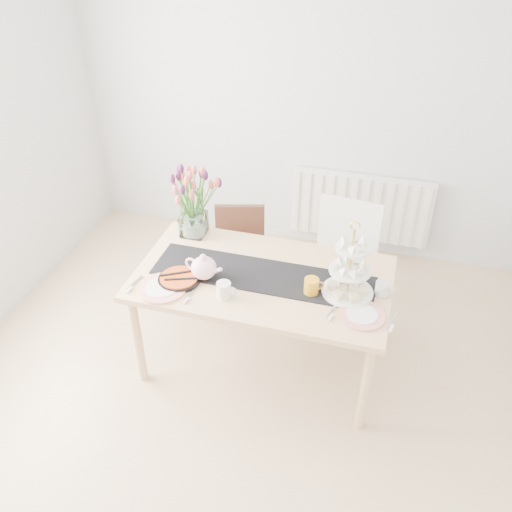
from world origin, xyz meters
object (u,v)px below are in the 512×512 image
(tart_tin, at_px, (179,279))
(mug_white, at_px, (224,290))
(chair_white, at_px, (343,254))
(teapot, at_px, (204,268))
(plate_left, at_px, (162,288))
(radiator, at_px, (360,207))
(dining_table, at_px, (263,285))
(cream_jug, at_px, (382,289))
(mug_orange, at_px, (311,286))
(plate_right, at_px, (362,315))
(chair_brown, at_px, (240,249))
(tulip_vase, at_px, (191,193))
(cake_stand, at_px, (349,276))

(tart_tin, relative_size, mug_white, 2.56)
(chair_white, bearing_deg, teapot, -126.78)
(mug_white, height_order, plate_left, mug_white)
(radiator, bearing_deg, dining_table, -106.28)
(cream_jug, height_order, plate_left, cream_jug)
(cream_jug, bearing_deg, plate_left, -153.44)
(mug_orange, distance_m, plate_right, 0.35)
(teapot, distance_m, mug_orange, 0.67)
(tart_tin, bearing_deg, radiator, 61.75)
(dining_table, xyz_separation_m, mug_orange, (0.32, -0.09, 0.13))
(chair_brown, xyz_separation_m, plate_right, (1.01, -0.89, 0.32))
(chair_white, distance_m, mug_orange, 0.82)
(mug_orange, relative_size, plate_right, 0.39)
(mug_white, relative_size, plate_right, 0.38)
(cream_jug, relative_size, mug_white, 0.85)
(radiator, relative_size, tulip_vase, 2.01)
(cake_stand, xyz_separation_m, plate_left, (-1.09, -0.27, -0.12))
(dining_table, xyz_separation_m, chair_white, (0.43, 0.68, -0.13))
(plate_left, bearing_deg, teapot, 39.41)
(tart_tin, bearing_deg, cream_jug, 9.87)
(tulip_vase, xyz_separation_m, teapot, (0.25, -0.46, -0.25))
(dining_table, distance_m, mug_white, 0.34)
(chair_white, height_order, plate_right, chair_white)
(teapot, distance_m, tart_tin, 0.17)
(tulip_vase, xyz_separation_m, cake_stand, (1.13, -0.37, -0.19))
(plate_right, bearing_deg, chair_brown, 138.72)
(dining_table, relative_size, mug_white, 15.50)
(dining_table, bearing_deg, radiator, 73.72)
(tulip_vase, height_order, mug_orange, tulip_vase)
(dining_table, xyz_separation_m, tulip_vase, (-0.59, 0.34, 0.40))
(cream_jug, bearing_deg, chair_white, 127.82)
(tart_tin, bearing_deg, mug_white, -12.69)
(chair_white, xyz_separation_m, mug_white, (-0.59, -0.95, 0.26))
(chair_brown, xyz_separation_m, chair_white, (0.79, 0.00, 0.10))
(mug_white, bearing_deg, cream_jug, 10.21)
(plate_left, bearing_deg, plate_right, 4.07)
(dining_table, height_order, tart_tin, tart_tin)
(teapot, xyz_separation_m, mug_white, (0.18, -0.14, -0.03))
(teapot, height_order, plate_left, teapot)
(chair_brown, relative_size, mug_white, 7.44)
(chair_white, relative_size, plate_left, 3.08)
(cream_jug, relative_size, plate_right, 0.33)
(chair_white, relative_size, tulip_vase, 1.55)
(radiator, xyz_separation_m, mug_white, (-0.62, -1.82, 0.35))
(chair_brown, distance_m, plate_left, 1.04)
(chair_white, relative_size, tart_tin, 3.51)
(mug_orange, bearing_deg, tulip_vase, 129.51)
(tulip_vase, xyz_separation_m, mug_orange, (0.92, -0.43, -0.27))
(dining_table, xyz_separation_m, chair_brown, (-0.37, 0.68, -0.23))
(dining_table, xyz_separation_m, mug_white, (-0.17, -0.26, 0.13))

